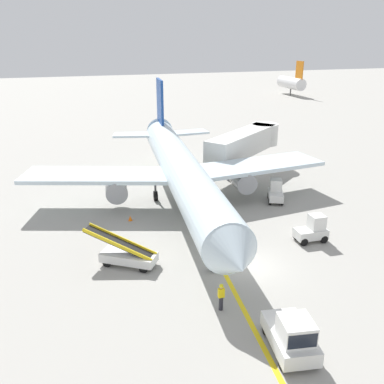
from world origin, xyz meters
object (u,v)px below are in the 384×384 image
at_px(jet_bridge, 248,141).
at_px(pushback_tug, 292,335).
at_px(baggage_tug_by_cargo_door, 313,230).
at_px(baggage_tug_near_wing, 276,192).
at_px(ground_crew_marshaller, 221,296).
at_px(safety_cone_nose_right, 228,255).
at_px(airliner, 181,169).
at_px(safety_cone_nose_left, 130,218).
at_px(belt_loader_forward_hold, 127,255).

relative_size(jet_bridge, pushback_tug, 3.01).
bearing_deg(baggage_tug_by_cargo_door, baggage_tug_near_wing, 81.38).
bearing_deg(jet_bridge, baggage_tug_near_wing, -97.93).
relative_size(jet_bridge, baggage_tug_near_wing, 4.26).
bearing_deg(ground_crew_marshaller, baggage_tug_by_cargo_door, 31.40).
relative_size(pushback_tug, safety_cone_nose_right, 8.76).
bearing_deg(pushback_tug, baggage_tug_near_wing, 64.04).
xyz_separation_m(jet_bridge, safety_cone_nose_right, (-9.71, -18.12, -3.32)).
bearing_deg(airliner, baggage_tug_by_cargo_door, -53.44).
height_order(baggage_tug_near_wing, ground_crew_marshaller, baggage_tug_near_wing).
bearing_deg(ground_crew_marshaller, safety_cone_nose_left, 101.64).
xyz_separation_m(baggage_tug_by_cargo_door, safety_cone_nose_left, (-12.64, 7.92, -0.71)).
bearing_deg(baggage_tug_near_wing, safety_cone_nose_right, -133.79).
xyz_separation_m(airliner, jet_bridge, (10.05, 7.45, 0.12)).
height_order(ground_crew_marshaller, safety_cone_nose_right, ground_crew_marshaller).
height_order(safety_cone_nose_left, safety_cone_nose_right, same).
bearing_deg(belt_loader_forward_hold, safety_cone_nose_left, 78.90).
distance_m(baggage_tug_near_wing, ground_crew_marshaller, 17.97).
xyz_separation_m(airliner, pushback_tug, (-0.23, -20.34, -2.42)).
xyz_separation_m(jet_bridge, baggage_tug_near_wing, (-1.30, -9.35, -2.62)).
relative_size(jet_bridge, ground_crew_marshaller, 6.81).
height_order(pushback_tug, baggage_tug_near_wing, pushback_tug).
height_order(baggage_tug_near_wing, baggage_tug_by_cargo_door, same).
bearing_deg(safety_cone_nose_right, jet_bridge, 61.82).
bearing_deg(baggage_tug_near_wing, safety_cone_nose_left, -178.75).
distance_m(ground_crew_marshaller, safety_cone_nose_left, 14.20).
distance_m(airliner, safety_cone_nose_right, 11.14).
bearing_deg(pushback_tug, belt_loader_forward_hold, 120.16).
relative_size(baggage_tug_near_wing, safety_cone_nose_left, 6.18).
height_order(baggage_tug_near_wing, safety_cone_nose_right, baggage_tug_near_wing).
xyz_separation_m(belt_loader_forward_hold, safety_cone_nose_right, (6.91, -1.23, -0.56)).
relative_size(baggage_tug_by_cargo_door, ground_crew_marshaller, 1.44).
height_order(jet_bridge, baggage_tug_near_wing, jet_bridge).
distance_m(baggage_tug_near_wing, safety_cone_nose_right, 12.17).
height_order(jet_bridge, baggage_tug_by_cargo_door, jet_bridge).
bearing_deg(ground_crew_marshaller, airliner, 81.93).
xyz_separation_m(safety_cone_nose_left, safety_cone_nose_right, (5.49, -8.47, 0.00)).
bearing_deg(safety_cone_nose_left, belt_loader_forward_hold, -101.10).
distance_m(belt_loader_forward_hold, safety_cone_nose_right, 7.04).
xyz_separation_m(ground_crew_marshaller, safety_cone_nose_right, (2.62, 5.42, -0.69)).
bearing_deg(safety_cone_nose_right, pushback_tug, -93.39).
distance_m(baggage_tug_by_cargo_door, safety_cone_nose_left, 14.94).
height_order(airliner, baggage_tug_near_wing, airliner).
height_order(airliner, jet_bridge, airliner).
distance_m(pushback_tug, safety_cone_nose_left, 18.81).
xyz_separation_m(baggage_tug_by_cargo_door, belt_loader_forward_hold, (-14.06, 0.68, -0.15)).
bearing_deg(pushback_tug, safety_cone_nose_left, 105.15).
relative_size(pushback_tug, safety_cone_nose_left, 8.76).
distance_m(ground_crew_marshaller, safety_cone_nose_right, 6.06).
height_order(airliner, ground_crew_marshaller, airliner).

